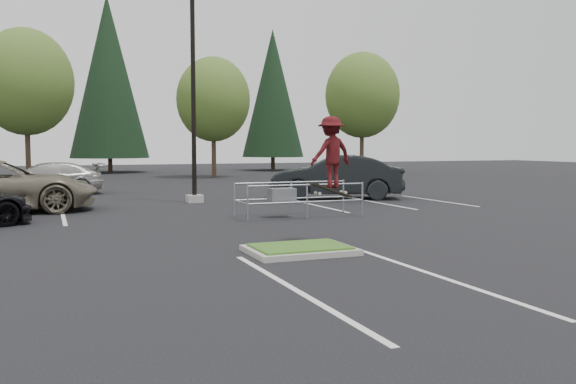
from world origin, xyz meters
name	(u,v)px	position (x,y,z in m)	size (l,w,h in m)	color
ground	(300,253)	(0.00, 0.00, 0.00)	(120.00, 120.00, 0.00)	black
grass_median	(300,249)	(0.00, 0.00, 0.08)	(2.20, 1.60, 0.16)	#9F9C94
stall_lines	(179,222)	(-1.35, 6.02, 0.00)	(22.62, 17.60, 0.01)	silver
light_pole	(193,87)	(0.50, 12.00, 4.56)	(0.70, 0.60, 10.12)	#9F9C94
decid_b	(26,85)	(-6.01, 30.53, 6.04)	(5.89, 5.89, 9.64)	#38281C
decid_c	(213,102)	(5.99, 29.83, 5.25)	(5.12, 5.12, 8.38)	#38281C
decid_d	(362,98)	(17.99, 30.33, 5.91)	(5.76, 5.76, 9.43)	#38281C
conif_b	(108,77)	(0.00, 40.50, 7.85)	(6.38, 6.38, 14.50)	#38281C
conif_c	(273,93)	(14.00, 39.50, 6.85)	(5.50, 5.50, 12.50)	#38281C
cart_corral	(286,195)	(2.06, 6.04, 0.70)	(3.92, 1.42, 1.11)	#919499
skateboarder	(331,153)	(1.20, 1.00, 2.11)	(1.18, 0.83, 1.91)	black
car_r_charc	(336,177)	(6.50, 11.50, 0.92)	(1.95, 5.60, 1.85)	black
car_far_silver	(45,179)	(-5.00, 18.00, 0.74)	(2.08, 5.12, 1.49)	#A1A09C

